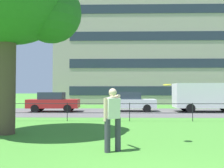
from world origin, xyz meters
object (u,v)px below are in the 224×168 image
Objects in this scene: person_thrower at (112,117)px; panel_van_right at (207,96)px; frisbee at (167,85)px; car_white_far_right at (130,102)px; apartment_building_background at (150,46)px; car_red_center at (53,102)px.

person_thrower is 14.23m from panel_van_right.
person_thrower is at bearing -147.61° from frisbee.
frisbee reaches higher than car_white_far_right.
panel_van_right is (5.48, 11.17, -0.57)m from frisbee.
car_white_far_right is at bearing 84.56° from person_thrower.
apartment_building_background is (-2.07, 17.19, 7.19)m from panel_van_right.
apartment_building_background reaches higher than car_red_center.
frisbee is 13.10m from car_red_center.
panel_van_right is 0.20× the size of apartment_building_background.
car_red_center is at bearing 111.90° from person_thrower.
car_white_far_right is at bearing 175.42° from panel_van_right.
person_thrower is at bearing -68.10° from car_red_center.
person_thrower is at bearing -95.44° from car_white_far_right.
car_white_far_right is (6.16, 0.43, 0.00)m from car_red_center.
panel_van_right is (7.20, 12.27, 0.34)m from person_thrower.
apartment_building_background is (3.41, 28.36, 6.62)m from frisbee.
car_white_far_right is 0.16× the size of apartment_building_background.
frisbee is 0.01× the size of apartment_building_background.
person_thrower is at bearing -120.42° from panel_van_right.
panel_van_right is 18.75m from apartment_building_background.
panel_van_right is at bearing -83.14° from apartment_building_background.
panel_van_right is (12.15, -0.05, 0.49)m from car_red_center.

